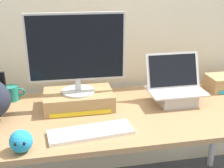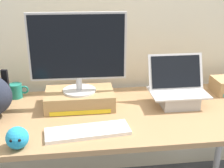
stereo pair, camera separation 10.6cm
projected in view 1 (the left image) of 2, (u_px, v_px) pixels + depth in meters
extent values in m
cube|color=silver|center=(98.00, 5.00, 2.00)|extent=(7.00, 0.10, 2.60)
cube|color=#A87F56|center=(112.00, 115.00, 1.76)|extent=(1.92, 0.77, 0.03)
cylinder|color=#B2B2B7|center=(215.00, 128.00, 2.35)|extent=(0.05, 0.05, 0.70)
cube|color=#A88456|center=(79.00, 100.00, 1.81)|extent=(0.42, 0.26, 0.10)
cube|color=yellow|center=(81.00, 114.00, 1.70)|extent=(0.35, 0.00, 0.02)
cylinder|color=silver|center=(78.00, 91.00, 1.79)|extent=(0.20, 0.20, 0.01)
cylinder|color=silver|center=(78.00, 84.00, 1.77)|extent=(0.04, 0.04, 0.08)
cube|color=silver|center=(76.00, 47.00, 1.69)|extent=(0.57, 0.03, 0.39)
cube|color=black|center=(76.00, 48.00, 1.68)|extent=(0.54, 0.02, 0.37)
cube|color=#ADADB2|center=(176.00, 97.00, 1.86)|extent=(0.22, 0.20, 0.08)
cube|color=silver|center=(176.00, 91.00, 1.85)|extent=(0.35, 0.23, 0.01)
cube|color=#B7B7BC|center=(175.00, 89.00, 1.86)|extent=(0.31, 0.13, 0.00)
cube|color=silver|center=(173.00, 70.00, 1.88)|extent=(0.35, 0.09, 0.22)
cube|color=black|center=(173.00, 70.00, 1.87)|extent=(0.31, 0.07, 0.19)
cube|color=white|center=(91.00, 132.00, 1.52)|extent=(0.45, 0.19, 0.02)
cube|color=silver|center=(91.00, 130.00, 1.51)|extent=(0.42, 0.16, 0.00)
cube|color=black|center=(3.00, 88.00, 1.72)|extent=(0.04, 0.03, 0.20)
cylinder|color=#1E7F70|center=(12.00, 93.00, 1.90)|extent=(0.08, 0.08, 0.09)
torus|color=#1E7F70|center=(21.00, 92.00, 1.91)|extent=(0.06, 0.01, 0.06)
sphere|color=#2393CC|center=(21.00, 141.00, 1.36)|extent=(0.11, 0.11, 0.11)
sphere|color=black|center=(15.00, 144.00, 1.31)|extent=(0.02, 0.02, 0.02)
sphere|color=black|center=(24.00, 144.00, 1.31)|extent=(0.02, 0.02, 0.02)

